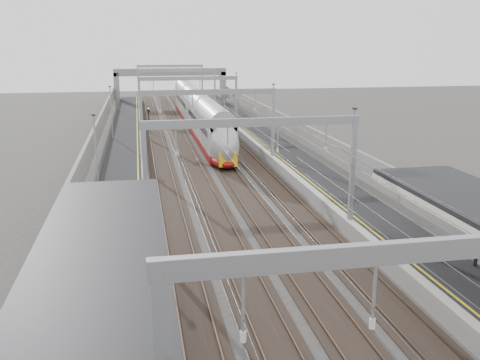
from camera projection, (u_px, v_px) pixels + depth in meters
name	position (u px, v px, depth m)	size (l,w,h in m)	color
platform_left	(126.00, 160.00, 53.18)	(4.00, 120.00, 1.00)	black
platform_right	(281.00, 154.00, 56.07)	(4.00, 120.00, 1.00)	black
tracks	(206.00, 161.00, 54.74)	(11.40, 140.00, 0.20)	black
overhead_line	(197.00, 95.00, 59.51)	(13.00, 140.00, 6.60)	gray
canopy_left	(82.00, 351.00, 12.07)	(4.40, 30.00, 4.24)	black
overbridge	(170.00, 77.00, 105.75)	(22.00, 2.20, 6.90)	slate
wall_left	(92.00, 150.00, 52.33)	(0.30, 120.00, 3.20)	slate
wall_right	(311.00, 143.00, 56.37)	(0.30, 120.00, 3.20)	slate
train	(199.00, 117.00, 71.95)	(2.77, 50.53, 4.38)	maroon
signal_green	(149.00, 114.00, 72.28)	(0.32, 0.32, 3.48)	black
signal_red_near	(213.00, 116.00, 71.03)	(0.32, 0.32, 3.48)	black
signal_red_far	(224.00, 111.00, 75.83)	(0.32, 0.32, 3.48)	black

